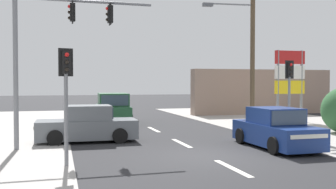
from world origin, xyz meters
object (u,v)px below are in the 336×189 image
(pedestal_signal_right_kerb, at_px, (289,85))
(pedestal_signal_left_kerb, at_px, (66,86))
(traffic_signal_mast, at_px, (52,40))
(utility_pole_midground_right, at_px, (250,36))
(suv_kerbside_parked, at_px, (113,110))
(shopping_plaza_sign, at_px, (290,76))
(sedan_oncoming_mid, at_px, (276,130))
(sedan_receding_far, at_px, (87,125))

(pedestal_signal_right_kerb, xyz_separation_m, pedestal_signal_left_kerb, (-10.06, -3.81, 0.00))
(traffic_signal_mast, bearing_deg, pedestal_signal_right_kerb, 1.70)
(utility_pole_midground_right, height_order, suv_kerbside_parked, utility_pole_midground_right)
(shopping_plaza_sign, height_order, sedan_oncoming_mid, shopping_plaza_sign)
(traffic_signal_mast, relative_size, sedan_receding_far, 1.41)
(utility_pole_midground_right, xyz_separation_m, suv_kerbside_parked, (-7.13, 4.10, -4.24))
(pedestal_signal_right_kerb, distance_m, pedestal_signal_left_kerb, 10.76)
(sedan_receding_far, bearing_deg, traffic_signal_mast, -134.37)
(pedestal_signal_right_kerb, bearing_deg, utility_pole_midground_right, 89.50)
(utility_pole_midground_right, xyz_separation_m, pedestal_signal_left_kerb, (-10.10, -7.75, -2.70))
(pedestal_signal_right_kerb, xyz_separation_m, sedan_receding_far, (-9.11, 1.13, -1.71))
(pedestal_signal_left_kerb, distance_m, suv_kerbside_parked, 12.32)
(sedan_oncoming_mid, bearing_deg, pedestal_signal_left_kerb, -170.23)
(shopping_plaza_sign, distance_m, sedan_oncoming_mid, 10.72)
(traffic_signal_mast, distance_m, pedestal_signal_right_kerb, 10.67)
(shopping_plaza_sign, xyz_separation_m, sedan_oncoming_mid, (-6.09, -8.52, -2.28))
(traffic_signal_mast, bearing_deg, sedan_oncoming_mid, -14.33)
(pedestal_signal_right_kerb, relative_size, sedan_receding_far, 0.83)
(traffic_signal_mast, xyz_separation_m, pedestal_signal_right_kerb, (10.52, 0.31, -1.73))
(sedan_oncoming_mid, bearing_deg, utility_pole_midground_right, 71.00)
(traffic_signal_mast, height_order, shopping_plaza_sign, traffic_signal_mast)
(utility_pole_midground_right, relative_size, sedan_receding_far, 2.23)
(pedestal_signal_left_kerb, xyz_separation_m, suv_kerbside_parked, (2.97, 11.86, -1.53))
(sedan_oncoming_mid, bearing_deg, sedan_receding_far, 152.75)
(pedestal_signal_right_kerb, distance_m, suv_kerbside_parked, 10.84)
(shopping_plaza_sign, relative_size, suv_kerbside_parked, 1.00)
(traffic_signal_mast, bearing_deg, utility_pole_midground_right, 21.97)
(traffic_signal_mast, relative_size, pedestal_signal_right_kerb, 1.69)
(pedestal_signal_right_kerb, distance_m, shopping_plaza_sign, 7.25)
(pedestal_signal_right_kerb, xyz_separation_m, sedan_oncoming_mid, (-2.17, -2.45, -1.71))
(pedestal_signal_right_kerb, height_order, sedan_receding_far, pedestal_signal_right_kerb)
(traffic_signal_mast, xyz_separation_m, pedestal_signal_left_kerb, (0.46, -3.49, -1.73))
(pedestal_signal_left_kerb, xyz_separation_m, sedan_oncoming_mid, (7.90, 1.36, -1.71))
(pedestal_signal_right_kerb, distance_m, sedan_oncoming_mid, 3.69)
(utility_pole_midground_right, height_order, sedan_receding_far, utility_pole_midground_right)
(utility_pole_midground_right, bearing_deg, sedan_receding_far, -162.88)
(pedestal_signal_left_kerb, relative_size, suv_kerbside_parked, 0.77)
(sedan_receding_far, xyz_separation_m, suv_kerbside_parked, (2.01, 6.92, 0.18))
(pedestal_signal_right_kerb, relative_size, suv_kerbside_parked, 0.77)
(pedestal_signal_left_kerb, relative_size, sedan_oncoming_mid, 0.84)
(sedan_receding_far, bearing_deg, utility_pole_midground_right, 17.12)
(pedestal_signal_right_kerb, bearing_deg, traffic_signal_mast, -178.30)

